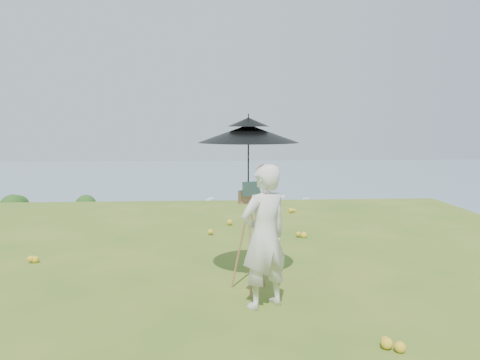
{
  "coord_description": "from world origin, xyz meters",
  "views": [
    {
      "loc": [
        -0.02,
        -7.25,
        2.34
      ],
      "look_at": [
        0.53,
        1.51,
        1.29
      ],
      "focal_mm": 35.0,
      "sensor_mm": 36.0,
      "label": 1
    }
  ],
  "objects": [
    {
      "name": "slope_trees",
      "position": [
        0.0,
        35.0,
        -15.0
      ],
      "size": [
        110.0,
        50.0,
        6.0
      ],
      "primitive_type": null,
      "color": "#234514",
      "rests_on": "forest_slope"
    },
    {
      "name": "bay_water",
      "position": [
        0.0,
        240.0,
        -34.0
      ],
      "size": [
        700.0,
        700.0,
        0.0
      ],
      "primitive_type": "plane",
      "color": "#7698A9",
      "rests_on": "ground"
    },
    {
      "name": "ground",
      "position": [
        0.0,
        0.0,
        0.0
      ],
      "size": [
        14.0,
        14.0,
        0.0
      ],
      "primitive_type": "plane",
      "color": "#406C1E",
      "rests_on": "ground"
    },
    {
      "name": "harbor_town",
      "position": [
        0.0,
        75.0,
        -29.5
      ],
      "size": [
        110.0,
        22.0,
        5.0
      ],
      "primitive_type": null,
      "color": "silver",
      "rests_on": "shoreline_tier"
    },
    {
      "name": "sun_umbrella",
      "position": [
        0.5,
        -0.87,
        1.88
      ],
      "size": [
        1.9,
        1.9,
        1.2
      ],
      "primitive_type": null,
      "rotation": [
        0.0,
        0.0,
        0.55
      ],
      "color": "black",
      "rests_on": "field_easel"
    },
    {
      "name": "moored_boats",
      "position": [
        -12.5,
        161.0,
        -33.65
      ],
      "size": [
        140.0,
        140.0,
        0.7
      ],
      "primitive_type": null,
      "color": "white",
      "rests_on": "bay_water"
    },
    {
      "name": "field_easel",
      "position": [
        0.51,
        -0.89,
        0.78
      ],
      "size": [
        0.75,
        0.75,
        1.56
      ],
      "primitive_type": null,
      "rotation": [
        0.0,
        0.0,
        0.33
      ],
      "color": "#8B5E3A",
      "rests_on": "ground"
    },
    {
      "name": "wildflowers",
      "position": [
        0.0,
        0.25,
        0.06
      ],
      "size": [
        10.0,
        10.5,
        0.12
      ],
      "primitive_type": null,
      "color": "gold",
      "rests_on": "ground"
    },
    {
      "name": "painter_cap",
      "position": [
        0.65,
        -1.49,
        1.79
      ],
      "size": [
        0.27,
        0.29,
        0.1
      ],
      "primitive_type": null,
      "rotation": [
        0.0,
        0.0,
        0.48
      ],
      "color": "#BD6A67",
      "rests_on": "painter"
    },
    {
      "name": "painter",
      "position": [
        0.65,
        -1.49,
        0.92
      ],
      "size": [
        0.8,
        0.72,
        1.85
      ],
      "primitive_type": "imported",
      "rotation": [
        0.0,
        0.0,
        3.66
      ],
      "color": "white",
      "rests_on": "ground"
    },
    {
      "name": "shoreline_tier",
      "position": [
        0.0,
        75.0,
        -36.0
      ],
      "size": [
        170.0,
        28.0,
        8.0
      ],
      "primitive_type": "cube",
      "color": "slate",
      "rests_on": "bay_water"
    }
  ]
}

